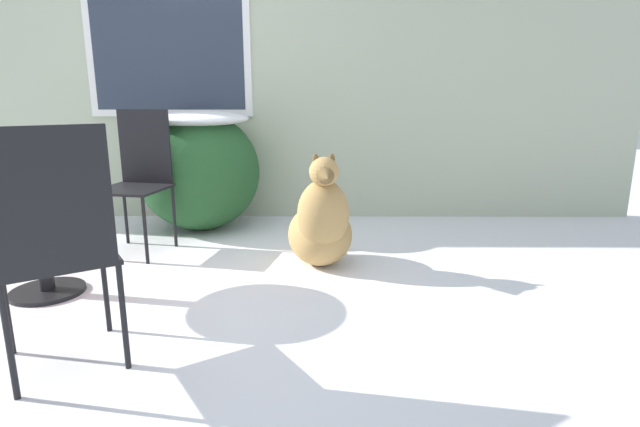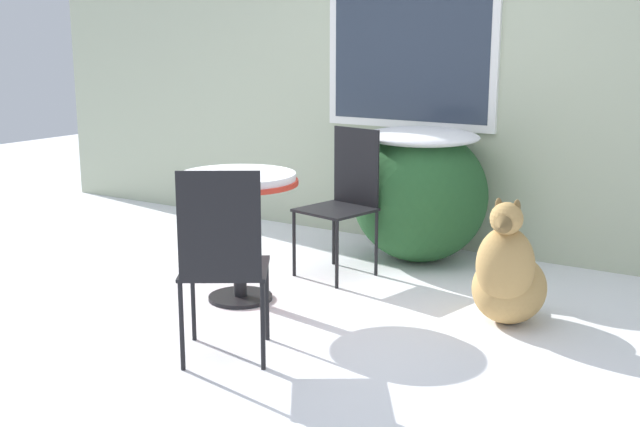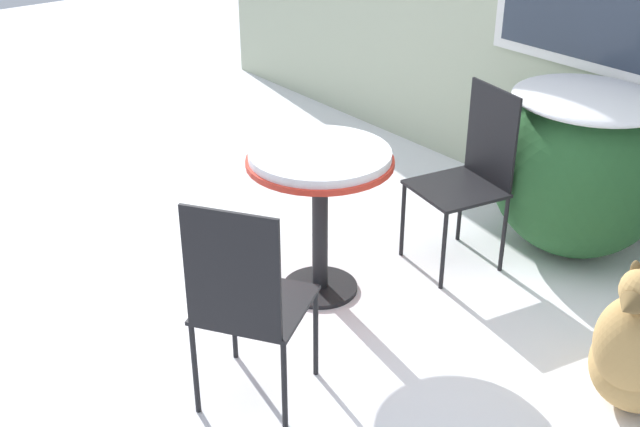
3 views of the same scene
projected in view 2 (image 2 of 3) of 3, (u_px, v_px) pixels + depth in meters
The scene contains 7 objects.
ground_plane at pixel (264, 326), 4.60m from camera, with size 16.00×16.00×0.00m, color white.
house_wall at pixel (433, 36), 6.06m from camera, with size 8.00×0.10×3.26m.
shrub_left at pixel (419, 191), 5.83m from camera, with size 1.00×0.94×0.98m.
patio_table at pixel (238, 196), 4.92m from camera, with size 0.74×0.74×0.81m.
patio_chair_near_table at pixel (344, 196), 5.51m from camera, with size 0.51×0.51×1.01m.
patio_chair_far_side at pixel (223, 258), 4.00m from camera, with size 0.61×0.61×1.01m.
dog at pixel (508, 278), 4.57m from camera, with size 0.49×0.72×0.76m.
Camera 2 is at (2.61, -3.49, 1.64)m, focal length 45.00 mm.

